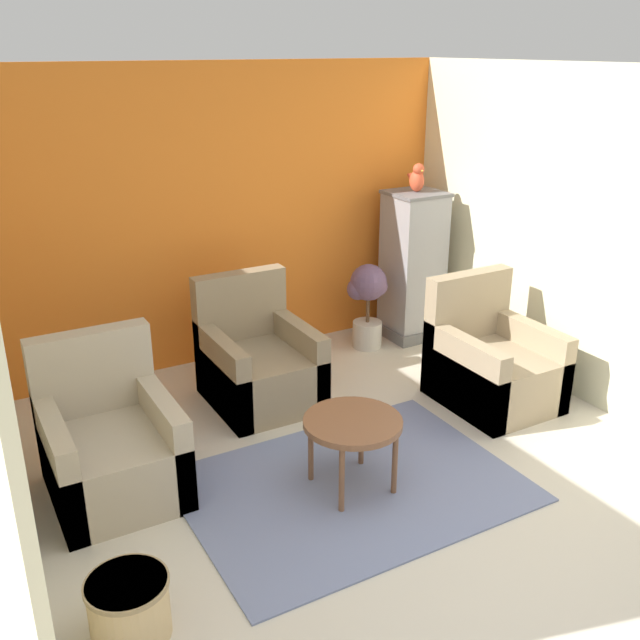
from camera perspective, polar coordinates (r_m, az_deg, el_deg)
ground_plane at (r=4.15m, az=11.78°, el=-18.82°), size 20.00×20.00×0.00m
wall_back_accent at (r=6.18m, az=-7.67°, el=8.16°), size 4.27×0.06×2.52m
wall_right at (r=6.01m, az=17.90°, el=6.94°), size 0.06×3.27×2.52m
area_rug at (r=4.67m, az=2.54°, el=-13.12°), size 2.08×1.52×0.01m
coffee_table at (r=4.44m, az=2.63°, el=-8.54°), size 0.62×0.62×0.49m
armchair_left at (r=4.66m, az=-16.39°, el=-9.83°), size 0.76×0.87×0.97m
armchair_right at (r=5.71m, az=13.54°, el=-3.57°), size 0.76×0.87×0.97m
armchair_middle at (r=5.58m, az=-4.98°, el=-3.62°), size 0.76×0.87×0.97m
birdcage at (r=6.76m, az=7.42°, el=4.26°), size 0.51×0.51×1.39m
parrot at (r=6.57m, az=7.75°, el=11.16°), size 0.12×0.22×0.26m
potted_plant at (r=6.49m, az=3.84°, el=1.83°), size 0.37×0.33×0.79m
wicker_basket at (r=3.72m, az=-15.03°, el=-21.25°), size 0.40×0.40×0.31m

